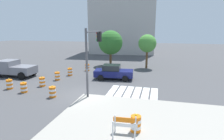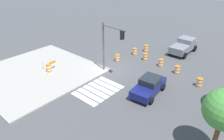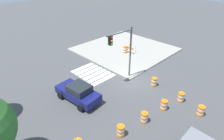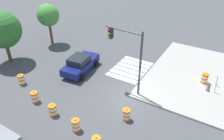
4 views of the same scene
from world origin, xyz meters
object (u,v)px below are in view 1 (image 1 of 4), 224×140
object	(u,v)px
pickup_truck	(12,68)
traffic_barrel_crosswalk_end	(87,67)
traffic_barrel_on_sidewalk	(136,124)
traffic_light_pole	(92,49)
traffic_barrel_lane_center	(53,92)
traffic_barrel_median_far	(24,88)
traffic_barrel_far_curb	(70,72)
traffic_barrel_near_corner	(42,82)
traffic_barrel_median_near	(9,84)
street_tree_streetside_mid	(147,44)
construction_barricade	(125,125)
street_tree_streetside_near	(111,43)
traffic_barrel_opposite_curb	(57,76)
sports_car	(113,72)

from	to	relation	value
pickup_truck	traffic_barrel_crosswalk_end	size ratio (longest dim) A/B	5.06
traffic_barrel_on_sidewalk	traffic_light_pole	world-z (taller)	traffic_light_pole
traffic_barrel_lane_center	traffic_light_pole	xyz separation A→B (m)	(3.02, 1.56, 3.46)
traffic_barrel_median_far	traffic_barrel_far_curb	distance (m)	6.79
traffic_barrel_near_corner	traffic_barrel_far_curb	bearing A→B (deg)	81.53
traffic_barrel_median_near	traffic_barrel_lane_center	world-z (taller)	same
traffic_barrel_near_corner	street_tree_streetside_mid	size ratio (longest dim) A/B	0.21
pickup_truck	traffic_light_pole	size ratio (longest dim) A/B	0.94
construction_barricade	street_tree_streetside_near	world-z (taller)	street_tree_streetside_near
traffic_barrel_median_near	construction_barricade	distance (m)	13.18
pickup_truck	construction_barricade	size ratio (longest dim) A/B	3.97
traffic_barrel_near_corner	traffic_barrel_median_near	world-z (taller)	same
traffic_light_pole	street_tree_streetside_mid	world-z (taller)	traffic_light_pole
traffic_barrel_lane_center	traffic_barrel_crosswalk_end	bearing A→B (deg)	94.66
traffic_barrel_opposite_curb	traffic_barrel_on_sidewalk	distance (m)	13.10
traffic_barrel_opposite_curb	street_tree_streetside_near	bearing A→B (deg)	68.85
traffic_barrel_opposite_curb	traffic_barrel_far_curb	bearing A→B (deg)	80.00
traffic_barrel_far_curb	traffic_barrel_on_sidewalk	distance (m)	14.46
traffic_barrel_median_near	traffic_barrel_far_curb	bearing A→B (deg)	62.41
traffic_barrel_crosswalk_end	traffic_barrel_far_curb	xyz separation A→B (m)	(-1.11, -2.89, 0.00)
pickup_truck	street_tree_streetside_near	size ratio (longest dim) A/B	0.97
traffic_barrel_median_near	pickup_truck	bearing A→B (deg)	127.95
pickup_truck	traffic_barrel_median_near	bearing A→B (deg)	-52.05
traffic_barrel_lane_center	street_tree_streetside_near	world-z (taller)	street_tree_streetside_near
sports_car	street_tree_streetside_near	bearing A→B (deg)	106.62
traffic_barrel_far_curb	traffic_light_pole	bearing A→B (deg)	-48.34
traffic_light_pole	street_tree_streetside_near	xyz separation A→B (m)	(-1.69, 12.75, -0.41)
traffic_barrel_crosswalk_end	street_tree_streetside_mid	distance (m)	8.99
sports_car	pickup_truck	distance (m)	12.05
traffic_barrel_near_corner	street_tree_streetside_mid	xyz separation A→B (m)	(9.44, 11.20, 3.06)
traffic_barrel_median_far	construction_barricade	size ratio (longest dim) A/B	0.78
traffic_barrel_lane_center	street_tree_streetside_mid	bearing A→B (deg)	63.50
street_tree_streetside_mid	traffic_barrel_lane_center	bearing A→B (deg)	-116.50
sports_car	traffic_barrel_opposite_curb	bearing A→B (deg)	-161.58
traffic_barrel_opposite_curb	construction_barricade	world-z (taller)	construction_barricade
traffic_barrel_median_near	street_tree_streetside_near	world-z (taller)	street_tree_streetside_near
pickup_truck	traffic_barrel_far_curb	world-z (taller)	pickup_truck
traffic_light_pole	sports_car	bearing A→B (deg)	84.04
traffic_barrel_opposite_curb	traffic_barrel_on_sidewalk	bearing A→B (deg)	-41.94
sports_car	traffic_barrel_median_near	size ratio (longest dim) A/B	4.38
street_tree_streetside_near	traffic_barrel_crosswalk_end	bearing A→B (deg)	-116.55
street_tree_streetside_mid	traffic_barrel_on_sidewalk	bearing A→B (deg)	-88.03
pickup_truck	traffic_barrel_far_curb	xyz separation A→B (m)	(6.42, 2.03, -0.52)
traffic_barrel_near_corner	traffic_barrel_opposite_curb	distance (m)	2.41
traffic_barrel_median_far	traffic_light_pole	world-z (taller)	traffic_light_pole
sports_car	traffic_barrel_on_sidewalk	bearing A→B (deg)	-70.26
traffic_barrel_near_corner	construction_barricade	xyz separation A→B (m)	(9.53, -6.84, 0.27)
traffic_barrel_crosswalk_end	traffic_barrel_median_near	distance (m)	10.02
construction_barricade	traffic_light_pole	bearing A→B (deg)	123.17
construction_barricade	traffic_light_pole	size ratio (longest dim) A/B	0.24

